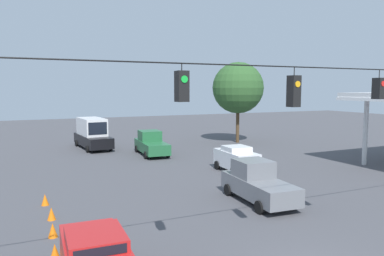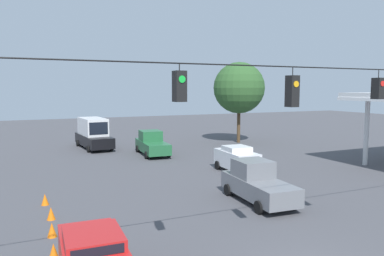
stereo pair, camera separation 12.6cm
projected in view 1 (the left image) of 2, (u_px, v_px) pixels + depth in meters
The scene contains 10 objects.
overhead_signal_span at pixel (292, 132), 12.36m from camera, with size 23.09×0.38×7.10m.
pickup_truck_grey_crossing_near at pixel (257, 183), 19.64m from camera, with size 2.40×5.21×2.12m.
pickup_truck_green_oncoming_deep at pixel (151, 144), 33.71m from camera, with size 2.52×5.71×2.12m.
sedan_white_oncoming_far at pixel (236, 159), 26.61m from camera, with size 2.17×3.90×1.86m.
box_truck_black_withflow_deep at pixel (92, 134), 37.28m from camera, with size 2.86×6.92×3.01m.
traffic_cone_nearest at pixel (55, 252), 12.90m from camera, with size 0.38×0.38×0.58m, color orange.
traffic_cone_second at pixel (53, 230), 14.89m from camera, with size 0.38×0.38×0.58m, color orange.
traffic_cone_third at pixel (51, 214), 16.87m from camera, with size 0.38×0.38×0.58m, color orange.
traffic_cone_fourth at pixel (45, 200), 19.00m from camera, with size 0.38×0.38×0.58m, color orange.
tree_horizon_left at pixel (238, 88), 40.81m from camera, with size 5.59×5.59×8.82m.
Camera 1 is at (8.24, 7.89, 5.89)m, focal length 35.00 mm.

